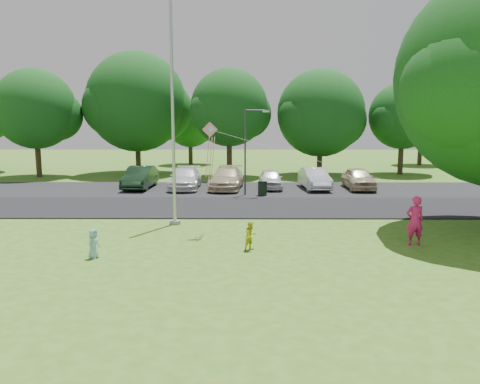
{
  "coord_description": "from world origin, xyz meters",
  "views": [
    {
      "loc": [
        -0.47,
        -15.39,
        4.55
      ],
      "look_at": [
        -0.59,
        4.0,
        1.6
      ],
      "focal_mm": 35.0,
      "sensor_mm": 36.0,
      "label": 1
    }
  ],
  "objects_px": {
    "woman": "(415,221)",
    "street_lamp": "(249,144)",
    "trash_can": "(262,189)",
    "child_yellow": "(251,236)",
    "kite": "(215,142)",
    "child_blue": "(93,244)",
    "flagpole": "(173,130)"
  },
  "relations": [
    {
      "from": "flagpole",
      "to": "street_lamp",
      "type": "xyz_separation_m",
      "value": [
        3.38,
        7.99,
        -0.97
      ]
    },
    {
      "from": "flagpole",
      "to": "trash_can",
      "type": "distance_m",
      "value": 9.57
    },
    {
      "from": "trash_can",
      "to": "flagpole",
      "type": "bearing_deg",
      "value": -118.59
    },
    {
      "from": "child_blue",
      "to": "street_lamp",
      "type": "bearing_deg",
      "value": -3.29
    },
    {
      "from": "child_yellow",
      "to": "woman",
      "type": "bearing_deg",
      "value": -33.93
    },
    {
      "from": "flagpole",
      "to": "trash_can",
      "type": "height_order",
      "value": "flagpole"
    },
    {
      "from": "woman",
      "to": "child_blue",
      "type": "height_order",
      "value": "woman"
    },
    {
      "from": "woman",
      "to": "child_yellow",
      "type": "height_order",
      "value": "woman"
    },
    {
      "from": "trash_can",
      "to": "child_blue",
      "type": "bearing_deg",
      "value": -115.46
    },
    {
      "from": "child_blue",
      "to": "kite",
      "type": "xyz_separation_m",
      "value": [
        3.9,
        3.45,
        3.25
      ]
    },
    {
      "from": "flagpole",
      "to": "kite",
      "type": "distance_m",
      "value": 2.67
    },
    {
      "from": "trash_can",
      "to": "child_yellow",
      "type": "xyz_separation_m",
      "value": [
        -0.9,
        -11.99,
        0.06
      ]
    },
    {
      "from": "flagpole",
      "to": "trash_can",
      "type": "xyz_separation_m",
      "value": [
        4.22,
        7.75,
        -3.7
      ]
    },
    {
      "from": "trash_can",
      "to": "woman",
      "type": "bearing_deg",
      "value": -65.45
    },
    {
      "from": "child_yellow",
      "to": "child_blue",
      "type": "distance_m",
      "value": 5.38
    },
    {
      "from": "woman",
      "to": "child_blue",
      "type": "xyz_separation_m",
      "value": [
        -11.33,
        -1.74,
        -0.42
      ]
    },
    {
      "from": "street_lamp",
      "to": "trash_can",
      "type": "xyz_separation_m",
      "value": [
        0.85,
        -0.24,
        -2.74
      ]
    },
    {
      "from": "kite",
      "to": "child_yellow",
      "type": "bearing_deg",
      "value": -64.82
    },
    {
      "from": "trash_can",
      "to": "woman",
      "type": "height_order",
      "value": "woman"
    },
    {
      "from": "kite",
      "to": "street_lamp",
      "type": "bearing_deg",
      "value": 77.03
    },
    {
      "from": "flagpole",
      "to": "woman",
      "type": "relative_size",
      "value": 5.45
    },
    {
      "from": "street_lamp",
      "to": "child_yellow",
      "type": "relative_size",
      "value": 5.08
    },
    {
      "from": "trash_can",
      "to": "woman",
      "type": "distance_m",
      "value": 12.38
    },
    {
      "from": "woman",
      "to": "kite",
      "type": "relative_size",
      "value": 0.23
    },
    {
      "from": "flagpole",
      "to": "woman",
      "type": "xyz_separation_m",
      "value": [
        9.36,
        -3.51,
        -3.25
      ]
    },
    {
      "from": "trash_can",
      "to": "child_yellow",
      "type": "relative_size",
      "value": 0.88
    },
    {
      "from": "woman",
      "to": "street_lamp",
      "type": "bearing_deg",
      "value": -67.01
    },
    {
      "from": "trash_can",
      "to": "woman",
      "type": "relative_size",
      "value": 0.5
    },
    {
      "from": "street_lamp",
      "to": "child_blue",
      "type": "xyz_separation_m",
      "value": [
        -5.34,
        -13.24,
        -2.7
      ]
    },
    {
      "from": "street_lamp",
      "to": "kite",
      "type": "relative_size",
      "value": 0.67
    },
    {
      "from": "child_blue",
      "to": "flagpole",
      "type": "bearing_deg",
      "value": -1.86
    },
    {
      "from": "trash_can",
      "to": "child_yellow",
      "type": "distance_m",
      "value": 12.02
    }
  ]
}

